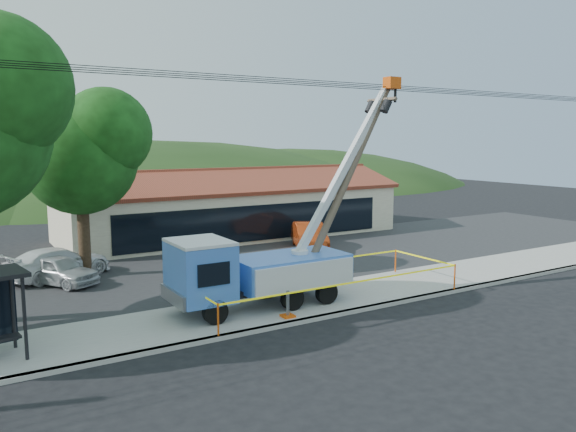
% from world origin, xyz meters
% --- Properties ---
extents(ground, '(120.00, 120.00, 0.00)m').
position_xyz_m(ground, '(0.00, 0.00, 0.00)').
color(ground, black).
rests_on(ground, ground).
extents(curb, '(60.00, 0.25, 0.15)m').
position_xyz_m(curb, '(0.00, 2.10, 0.07)').
color(curb, '#9D9A93').
rests_on(curb, ground).
extents(sidewalk, '(60.00, 4.00, 0.15)m').
position_xyz_m(sidewalk, '(0.00, 4.00, 0.07)').
color(sidewalk, '#9D9A93').
rests_on(sidewalk, ground).
extents(parking_lot, '(60.00, 12.00, 0.10)m').
position_xyz_m(parking_lot, '(0.00, 12.00, 0.05)').
color(parking_lot, '#28282B').
rests_on(parking_lot, ground).
extents(strip_mall, '(22.50, 8.53, 4.67)m').
position_xyz_m(strip_mall, '(4.00, 19.98, 1.88)').
color(strip_mall, beige).
rests_on(strip_mall, ground).
extents(tree_lot, '(6.30, 5.60, 8.94)m').
position_xyz_m(tree_lot, '(-7.00, 13.00, 6.21)').
color(tree_lot, '#332316').
rests_on(tree_lot, ground).
extents(hill_center, '(89.60, 64.00, 32.00)m').
position_xyz_m(hill_center, '(10.00, 55.00, 0.00)').
color(hill_center, '#1A3212').
rests_on(hill_center, ground).
extents(hill_east, '(72.80, 52.00, 26.00)m').
position_xyz_m(hill_east, '(30.00, 55.00, 0.00)').
color(hill_east, '#1A3212').
rests_on(hill_east, ground).
extents(utility_truck, '(10.14, 3.82, 9.01)m').
position_xyz_m(utility_truck, '(-2.45, 4.26, 1.69)').
color(utility_truck, black).
rests_on(utility_truck, ground).
extents(leaning_pole, '(5.03, 1.78, 8.91)m').
position_xyz_m(leaning_pole, '(1.83, 4.25, 4.98)').
color(leaning_pole, brown).
rests_on(leaning_pole, ground).
extents(caution_tape, '(11.14, 3.79, 1.09)m').
position_xyz_m(caution_tape, '(0.47, 3.93, 0.96)').
color(caution_tape, '#E24F0C').
rests_on(caution_tape, ground).
extents(car_silver, '(3.41, 4.13, 1.33)m').
position_xyz_m(car_silver, '(-8.35, 12.02, 0.00)').
color(car_silver, '#BABEC2').
rests_on(car_silver, ground).
extents(car_red, '(3.45, 4.97, 1.55)m').
position_xyz_m(car_red, '(5.77, 13.01, 0.00)').
color(car_red, '#9D320F').
rests_on(car_red, ground).
extents(car_white, '(5.34, 3.67, 1.44)m').
position_xyz_m(car_white, '(-8.16, 13.36, 0.00)').
color(car_white, white).
rests_on(car_white, ground).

